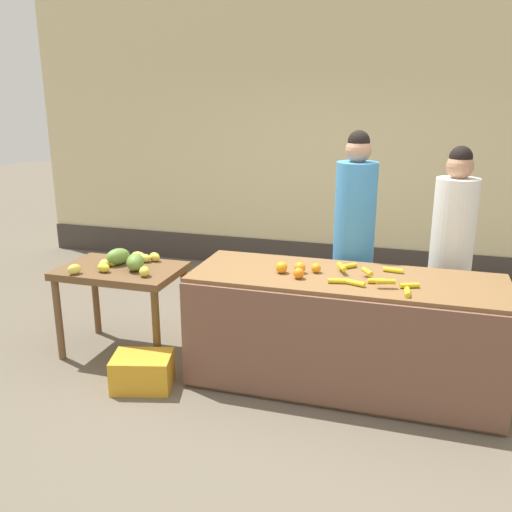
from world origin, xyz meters
TOP-DOWN VIEW (x-y plane):
  - ground_plane at (0.00, 0.00)m, footprint 24.00×24.00m
  - market_wall_back at (0.00, 2.87)m, footprint 8.34×0.23m
  - fruit_stall_counter at (0.37, -0.01)m, footprint 2.29×0.82m
  - side_table_wooden at (-1.50, 0.00)m, footprint 1.00×0.65m
  - banana_bunch_pile at (0.56, -0.06)m, footprint 0.63×0.60m
  - orange_pile at (0.01, -0.06)m, footprint 0.33×0.25m
  - mango_papaya_pile at (-1.47, 0.01)m, footprint 0.69×0.64m
  - vendor_woman_blue_shirt at (0.34, 0.65)m, footprint 0.34×0.34m
  - vendor_woman_white_shirt at (1.13, 0.73)m, footprint 0.34×0.34m
  - produce_crate at (-1.07, -0.50)m, footprint 0.51×0.42m
  - produce_sack at (-0.76, 0.64)m, footprint 0.47×0.47m

SIDE VIEW (x-z plane):
  - ground_plane at x=0.00m, z-range 0.00..0.00m
  - produce_crate at x=-1.07m, z-range 0.00..0.26m
  - produce_sack at x=-0.76m, z-range 0.00..0.58m
  - fruit_stall_counter at x=0.37m, z-range 0.00..0.87m
  - side_table_wooden at x=-1.50m, z-range 0.28..1.04m
  - mango_papaya_pile at x=-1.47m, z-range 0.76..0.90m
  - vendor_woman_white_shirt at x=1.13m, z-range 0.01..1.78m
  - banana_bunch_pile at x=0.56m, z-range 0.87..0.93m
  - orange_pile at x=0.01m, z-range 0.87..0.96m
  - vendor_woman_blue_shirt at x=0.34m, z-range 0.01..1.90m
  - market_wall_back at x=0.00m, z-range -0.03..3.51m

